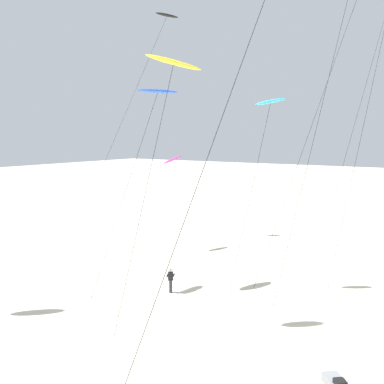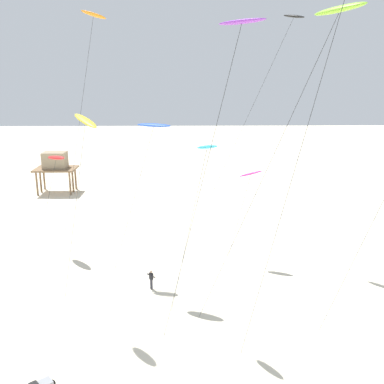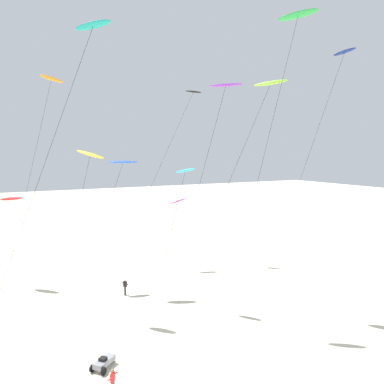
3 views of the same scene
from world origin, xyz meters
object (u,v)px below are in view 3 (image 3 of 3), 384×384
object	(u,v)px
kite_teal	(91,31)
kite_black	(192,96)
kite_cyan	(185,173)
kite_lime	(270,84)
kite_red	(11,199)
kite_green	(297,18)
kite_purple	(225,89)
beach_buggy	(104,362)
kite_orange	(51,82)
kite_blue	(123,163)
kite_flyer_middle	(125,287)
kite_magenta	(178,202)
kite_yellow	(90,156)
kite_navy	(342,58)
kite_flyer_nearest	(113,382)

from	to	relation	value
kite_teal	kite_black	bearing A→B (deg)	48.84
kite_cyan	kite_lime	size ratio (longest dim) A/B	0.62
kite_red	kite_green	xyz separation A→B (m)	(20.79, -20.72, 15.94)
kite_teal	kite_purple	size ratio (longest dim) A/B	1.14
kite_red	kite_teal	distance (m)	24.18
kite_lime	beach_buggy	size ratio (longest dim) A/B	10.71
kite_orange	kite_cyan	bearing A→B (deg)	-55.00
kite_blue	kite_flyer_middle	bearing A→B (deg)	-107.01
kite_orange	kite_red	bearing A→B (deg)	174.58
kite_teal	kite_cyan	world-z (taller)	kite_teal
kite_magenta	kite_teal	world-z (taller)	kite_teal
kite_purple	kite_yellow	bearing A→B (deg)	146.11
kite_black	kite_lime	xyz separation A→B (m)	(-1.86, -18.52, -1.43)
kite_navy	kite_lime	distance (m)	8.15
kite_red	kite_purple	world-z (taller)	kite_purple
kite_green	kite_flyer_middle	xyz separation A→B (m)	(-11.14, 11.87, -24.51)
kite_green	beach_buggy	bearing A→B (deg)	-178.31
kite_magenta	kite_purple	xyz separation A→B (m)	(-3.28, -15.70, 11.28)
kite_blue	kite_yellow	world-z (taller)	kite_yellow
kite_navy	beach_buggy	xyz separation A→B (m)	(-23.95, -2.17, -22.91)
kite_teal	kite_flyer_nearest	size ratio (longest dim) A/B	13.79
kite_cyan	beach_buggy	bearing A→B (deg)	-143.44
kite_orange	beach_buggy	xyz separation A→B (m)	(-0.32, -20.80, -21.66)
kite_magenta	kite_flyer_nearest	distance (m)	27.33
kite_black	kite_red	world-z (taller)	kite_black
kite_red	kite_flyer_middle	xyz separation A→B (m)	(9.65, -8.85, -8.57)
kite_teal	kite_green	world-z (taller)	kite_green
kite_flyer_nearest	kite_flyer_middle	size ratio (longest dim) A/B	1.00
kite_green	kite_purple	size ratio (longest dim) A/B	1.31
kite_cyan	beach_buggy	distance (m)	17.24
kite_black	kite_magenta	bearing A→B (deg)	-137.10
kite_orange	kite_flyer_middle	bearing A→B (deg)	-58.09
kite_cyan	kite_orange	bearing A→B (deg)	125.00
kite_lime	kite_flyer_nearest	distance (m)	26.65
kite_green	kite_cyan	xyz separation A→B (m)	(-6.92, 6.77, -12.79)
kite_teal	beach_buggy	xyz separation A→B (m)	(0.05, -1.04, -21.74)
kite_green	kite_orange	xyz separation A→B (m)	(-16.39, 20.30, -3.32)
kite_yellow	kite_cyan	bearing A→B (deg)	-13.82
kite_yellow	kite_green	distance (m)	20.75
kite_blue	kite_yellow	bearing A→B (deg)	-134.87
kite_blue	kite_red	size ratio (longest dim) A/B	1.38
beach_buggy	kite_blue	bearing A→B (deg)	66.40
kite_blue	kite_purple	xyz separation A→B (m)	(5.27, -10.81, 6.24)
kite_magenta	kite_flyer_middle	world-z (taller)	kite_magenta
kite_black	kite_magenta	size ratio (longest dim) A/B	2.55
kite_red	kite_green	world-z (taller)	kite_green
kite_yellow	kite_purple	world-z (taller)	kite_purple
kite_magenta	kite_flyer_nearest	xyz separation A→B (m)	(-14.83, -21.71, -7.46)
kite_magenta	kite_black	bearing A→B (deg)	42.90
kite_yellow	kite_lime	world-z (taller)	kite_lime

